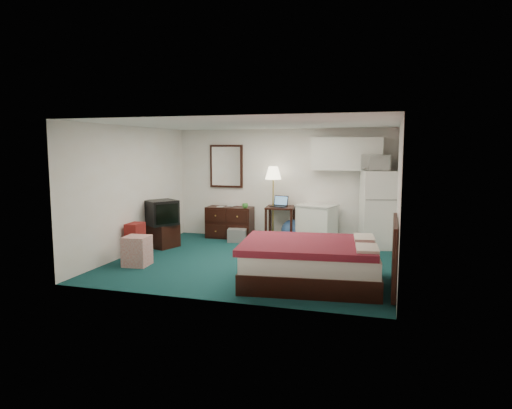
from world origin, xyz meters
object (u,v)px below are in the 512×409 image
(tv_stand, at_px, (163,236))
(kitchen_counter, at_px, (317,225))
(bed, at_px, (311,263))
(suitcase, at_px, (135,240))
(dresser, at_px, (230,222))
(floor_lamp, at_px, (273,204))
(fridge, at_px, (378,209))
(desk, at_px, (280,224))

(tv_stand, bearing_deg, kitchen_counter, 41.62)
(bed, bearing_deg, kitchen_counter, 90.88)
(tv_stand, bearing_deg, suitcase, -79.49)
(dresser, xyz_separation_m, bed, (2.43, -3.07, -0.04))
(floor_lamp, bearing_deg, suitcase, -135.18)
(kitchen_counter, bearing_deg, dresser, -165.22)
(dresser, bearing_deg, fridge, -3.66)
(floor_lamp, distance_m, tv_stand, 2.49)
(dresser, bearing_deg, desk, -3.94)
(kitchen_counter, bearing_deg, floor_lamp, -162.98)
(bed, xyz_separation_m, suitcase, (-3.55, 0.82, -0.00))
(desk, xyz_separation_m, suitcase, (-2.34, -2.19, -0.07))
(kitchen_counter, relative_size, suitcase, 1.28)
(floor_lamp, bearing_deg, tv_stand, -147.97)
(floor_lamp, relative_size, fridge, 1.03)
(kitchen_counter, xyz_separation_m, tv_stand, (-3.04, -1.29, -0.17))
(floor_lamp, xyz_separation_m, kitchen_counter, (0.99, 0.00, -0.42))
(dresser, bearing_deg, tv_stand, -127.91)
(fridge, distance_m, bed, 3.11)
(floor_lamp, bearing_deg, bed, -65.35)
(floor_lamp, height_order, tv_stand, floor_lamp)
(desk, relative_size, suitcase, 1.21)
(bed, bearing_deg, fridge, 66.73)
(floor_lamp, distance_m, desk, 0.47)
(dresser, xyz_separation_m, desk, (1.21, -0.05, 0.03))
(tv_stand, height_order, suitcase, suitcase)
(desk, bearing_deg, fridge, -7.93)
(dresser, bearing_deg, suitcase, -118.25)
(fridge, relative_size, suitcase, 2.50)
(kitchen_counter, relative_size, bed, 0.41)
(dresser, height_order, bed, dresser)
(bed, distance_m, tv_stand, 3.83)
(kitchen_counter, xyz_separation_m, suitcase, (-3.17, -2.17, -0.09))
(suitcase, bearing_deg, desk, 40.91)
(floor_lamp, height_order, kitchen_counter, floor_lamp)
(bed, bearing_deg, floor_lamp, 108.19)
(desk, bearing_deg, floor_lamp, -177.13)
(bed, relative_size, tv_stand, 3.80)
(desk, bearing_deg, dresser, 171.63)
(kitchen_counter, bearing_deg, desk, -164.64)
(bed, distance_m, suitcase, 3.65)
(desk, height_order, suitcase, desk)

